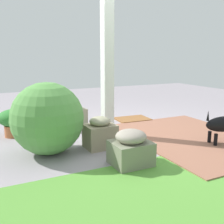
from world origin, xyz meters
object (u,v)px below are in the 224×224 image
stone_planter_mid (100,133)px  stone_planter_far (131,148)px  porch_pillar (107,69)px  round_shrub (47,119)px  terracotta_pot_tall (42,114)px  doormat (133,119)px  stone_planter_nearest (74,116)px  terracotta_pot_broad (13,120)px

stone_planter_mid → stone_planter_far: size_ratio=0.98×
porch_pillar → stone_planter_far: size_ratio=4.63×
stone_planter_mid → round_shrub: size_ratio=0.47×
terracotta_pot_tall → doormat: terracotta_pot_tall is taller
stone_planter_nearest → terracotta_pot_tall: size_ratio=0.59×
porch_pillar → stone_planter_mid: (0.33, 0.46, -0.84)m
round_shrub → terracotta_pot_broad: 1.06m
porch_pillar → round_shrub: (1.01, 0.37, -0.58)m
round_shrub → stone_planter_mid: bearing=172.4°
stone_planter_mid → terracotta_pot_tall: (0.51, -1.32, 0.06)m
terracotta_pot_tall → doormat: (-1.73, 0.13, -0.25)m
terracotta_pot_tall → stone_planter_far: bearing=106.2°
porch_pillar → round_shrub: bearing=20.0°
stone_planter_nearest → stone_planter_far: size_ratio=0.96×
stone_planter_nearest → porch_pillar: bearing=110.9°
stone_planter_mid → doormat: 1.72m
stone_planter_far → terracotta_pot_broad: size_ratio=1.03×
stone_planter_nearest → round_shrub: bearing=57.5°
terracotta_pot_tall → terracotta_pot_broad: bearing=26.4°
porch_pillar → stone_planter_far: bearing=77.9°
terracotta_pot_tall → doormat: 1.75m
stone_planter_nearest → stone_planter_mid: (0.04, 1.22, 0.00)m
porch_pillar → stone_planter_mid: 1.01m
terracotta_pot_broad → doormat: (-2.23, -0.12, -0.24)m
stone_planter_nearest → stone_planter_mid: stone_planter_mid is taller
stone_planter_mid → porch_pillar: bearing=-125.5°
round_shrub → terracotta_pot_tall: 1.26m
porch_pillar → round_shrub: porch_pillar is taller
stone_planter_mid → stone_planter_far: bearing=96.7°
stone_planter_mid → terracotta_pot_broad: stone_planter_mid is taller
porch_pillar → stone_planter_nearest: (0.29, -0.76, -0.84)m
terracotta_pot_broad → terracotta_pot_tall: 0.56m
stone_planter_mid → terracotta_pot_broad: 1.48m
stone_planter_far → doormat: stone_planter_far is taller
porch_pillar → terracotta_pot_tall: porch_pillar is taller
terracotta_pot_broad → terracotta_pot_tall: terracotta_pot_tall is taller
porch_pillar → terracotta_pot_tall: size_ratio=2.86×
stone_planter_mid → stone_planter_far: stone_planter_mid is taller
stone_planter_far → doormat: size_ratio=0.71×
stone_planter_mid → stone_planter_far: 0.70m
terracotta_pot_tall → stone_planter_nearest: bearing=169.5°
stone_planter_nearest → stone_planter_mid: size_ratio=0.98×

